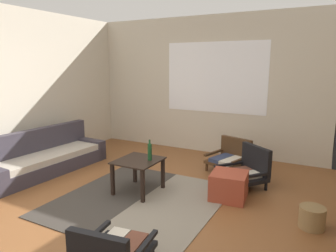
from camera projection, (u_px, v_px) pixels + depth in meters
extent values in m
plane|color=brown|center=(127.00, 214.00, 3.71)|extent=(7.80, 7.80, 0.00)
cube|color=beige|center=(216.00, 86.00, 6.09)|extent=(5.60, 0.12, 2.70)
cube|color=white|center=(215.00, 78.00, 6.00)|extent=(2.03, 0.01, 1.36)
cube|color=beige|center=(0.00, 91.00, 4.93)|extent=(0.12, 6.60, 2.70)
cube|color=#38332D|center=(110.00, 192.00, 4.33)|extent=(1.00, 2.15, 0.01)
cube|color=gray|center=(174.00, 208.00, 3.87)|extent=(1.00, 2.15, 0.01)
cube|color=#38333D|center=(48.00, 165.00, 5.16)|extent=(0.79, 2.13, 0.22)
cube|color=#B2A899|center=(48.00, 156.00, 5.11)|extent=(0.68, 1.94, 0.10)
cube|color=#38333D|center=(36.00, 146.00, 5.24)|extent=(0.25, 2.10, 0.59)
cube|color=#38333D|center=(90.00, 148.00, 5.95)|extent=(0.69, 0.22, 0.36)
cube|color=black|center=(138.00, 160.00, 4.27)|extent=(0.57, 0.62, 0.02)
cube|color=black|center=(135.00, 168.00, 4.67)|extent=(0.04, 0.04, 0.45)
cube|color=black|center=(163.00, 174.00, 4.44)|extent=(0.04, 0.04, 0.45)
cube|color=black|center=(113.00, 180.00, 4.20)|extent=(0.04, 0.04, 0.45)
cube|color=black|center=(143.00, 186.00, 3.98)|extent=(0.04, 0.04, 0.45)
cylinder|color=#472D19|center=(232.00, 175.00, 4.85)|extent=(0.04, 0.04, 0.13)
cylinder|color=#472D19|center=(207.00, 167.00, 5.21)|extent=(0.04, 0.04, 0.13)
cylinder|color=#472D19|center=(248.00, 168.00, 5.16)|extent=(0.04, 0.04, 0.13)
cylinder|color=#472D19|center=(223.00, 161.00, 5.52)|extent=(0.04, 0.04, 0.13)
cube|color=#472D19|center=(227.00, 162.00, 5.17)|extent=(0.73, 0.70, 0.05)
cube|color=beige|center=(232.00, 161.00, 5.07)|extent=(0.33, 0.52, 0.06)
cube|color=#2D3856|center=(222.00, 158.00, 5.21)|extent=(0.33, 0.52, 0.06)
cube|color=#472D19|center=(236.00, 148.00, 5.29)|extent=(0.58, 0.25, 0.36)
cube|color=#472D19|center=(242.00, 159.00, 4.95)|extent=(0.21, 0.53, 0.04)
cube|color=#472D19|center=(215.00, 152.00, 5.34)|extent=(0.21, 0.53, 0.04)
cylinder|color=black|center=(109.00, 243.00, 3.00)|extent=(0.04, 0.04, 0.13)
cube|color=beige|center=(108.00, 246.00, 2.71)|extent=(0.25, 0.56, 0.06)
cube|color=brown|center=(127.00, 251.00, 2.64)|extent=(0.25, 0.56, 0.06)
cube|color=black|center=(91.00, 238.00, 2.73)|extent=(0.12, 0.60, 0.04)
cube|color=black|center=(142.00, 249.00, 2.56)|extent=(0.12, 0.60, 0.04)
cylinder|color=black|center=(237.00, 192.00, 4.22)|extent=(0.04, 0.04, 0.12)
cylinder|color=black|center=(217.00, 179.00, 4.68)|extent=(0.04, 0.04, 0.12)
cylinder|color=black|center=(266.00, 186.00, 4.42)|extent=(0.04, 0.04, 0.12)
cylinder|color=black|center=(244.00, 175.00, 4.87)|extent=(0.04, 0.04, 0.12)
cube|color=black|center=(241.00, 177.00, 4.53)|extent=(0.82, 0.82, 0.05)
cube|color=beige|center=(245.00, 176.00, 4.42)|extent=(0.47, 0.53, 0.06)
cube|color=brown|center=(236.00, 171.00, 4.60)|extent=(0.47, 0.53, 0.06)
cube|color=black|center=(256.00, 160.00, 4.59)|extent=(0.51, 0.42, 0.42)
cube|color=black|center=(254.00, 176.00, 4.26)|extent=(0.39, 0.48, 0.04)
cube|color=black|center=(230.00, 164.00, 4.75)|extent=(0.39, 0.48, 0.04)
cube|color=#993D28|center=(229.00, 186.00, 4.12)|extent=(0.51, 0.51, 0.36)
cube|color=black|center=(335.00, 137.00, 2.84)|extent=(0.01, 0.33, 0.31)
cylinder|color=#194723|center=(150.00, 152.00, 4.24)|extent=(0.06, 0.06, 0.23)
cylinder|color=#194723|center=(150.00, 142.00, 4.21)|extent=(0.03, 0.03, 0.06)
cylinder|color=olive|center=(312.00, 217.00, 3.39)|extent=(0.28, 0.28, 0.24)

